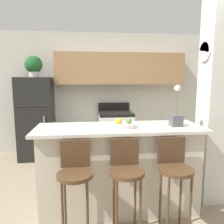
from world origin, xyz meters
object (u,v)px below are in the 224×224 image
at_px(refrigerator, 36,118).
at_px(bar_stool_left, 75,176).
at_px(potted_plant_on_fridge, 34,65).
at_px(orchid_vase, 176,116).
at_px(trash_bin, 64,150).
at_px(fruit_bowl, 123,125).
at_px(stove_range, 116,133).
at_px(bar_stool_mid, 126,174).
at_px(bar_stool_right, 175,172).

bearing_deg(refrigerator, bar_stool_left, -69.69).
height_order(potted_plant_on_fridge, orchid_vase, potted_plant_on_fridge).
distance_m(potted_plant_on_fridge, trash_bin, 1.75).
height_order(refrigerator, fruit_bowl, refrigerator).
relative_size(refrigerator, stove_range, 1.51).
distance_m(refrigerator, bar_stool_mid, 2.79).
relative_size(bar_stool_right, orchid_vase, 2.06).
relative_size(stove_range, trash_bin, 2.82).
relative_size(bar_stool_left, potted_plant_on_fridge, 2.42).
xyz_separation_m(potted_plant_on_fridge, orchid_vase, (2.06, -2.00, -0.69)).
distance_m(bar_stool_mid, bar_stool_right, 0.49).
bearing_deg(trash_bin, fruit_bowl, -63.97).
bearing_deg(stove_range, trash_bin, -169.52).
bearing_deg(bar_stool_mid, potted_plant_on_fridge, 119.88).
xyz_separation_m(bar_stool_right, fruit_bowl, (-0.46, 0.41, 0.41)).
relative_size(bar_stool_left, bar_stool_right, 1.00).
distance_m(bar_stool_left, fruit_bowl, 0.79).
height_order(bar_stool_left, potted_plant_on_fridge, potted_plant_on_fridge).
relative_size(fruit_bowl, trash_bin, 0.72).
bearing_deg(trash_bin, bar_stool_left, -81.00).
distance_m(bar_stool_left, trash_bin, 2.29).
bearing_deg(refrigerator, stove_range, -0.31).
relative_size(orchid_vase, fruit_bowl, 1.77).
height_order(refrigerator, bar_stool_mid, refrigerator).
height_order(refrigerator, bar_stool_left, refrigerator).
height_order(refrigerator, bar_stool_right, refrigerator).
height_order(refrigerator, trash_bin, refrigerator).
distance_m(bar_stool_mid, fruit_bowl, 0.58).
height_order(bar_stool_left, fruit_bowl, fruit_bowl).
bearing_deg(fruit_bowl, trash_bin, 116.03).
bearing_deg(bar_stool_right, bar_stool_mid, 180.00).
height_order(stove_range, bar_stool_left, stove_range).
bearing_deg(bar_stool_right, stove_range, 96.93).
distance_m(stove_range, fruit_bowl, 2.09).
relative_size(bar_stool_mid, fruit_bowl, 3.64).
height_order(potted_plant_on_fridge, trash_bin, potted_plant_on_fridge).
bearing_deg(bar_stool_mid, trash_bin, 110.88).
height_order(bar_stool_mid, orchid_vase, orchid_vase).
distance_m(bar_stool_right, potted_plant_on_fridge, 3.29).
distance_m(potted_plant_on_fridge, fruit_bowl, 2.58).
xyz_separation_m(potted_plant_on_fridge, fruit_bowl, (1.43, -2.01, -0.77)).
bearing_deg(fruit_bowl, potted_plant_on_fridge, 125.39).
distance_m(bar_stool_mid, orchid_vase, 0.93).
xyz_separation_m(bar_stool_left, trash_bin, (-0.35, 2.22, -0.47)).
relative_size(bar_stool_mid, trash_bin, 2.61).
bearing_deg(refrigerator, bar_stool_mid, -60.12).
bearing_deg(bar_stool_left, bar_stool_right, 0.00).
distance_m(orchid_vase, trash_bin, 2.54).
relative_size(stove_range, fruit_bowl, 3.94).
xyz_separation_m(bar_stool_mid, trash_bin, (-0.85, 2.22, -0.47)).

